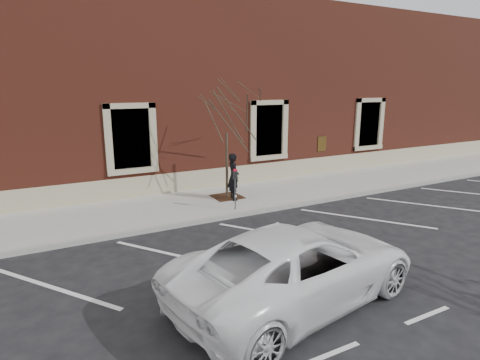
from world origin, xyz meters
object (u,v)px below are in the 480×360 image
man (234,177)px  white_truck (297,265)px  sapling (226,114)px  parking_meter (235,182)px

man → white_truck: (-2.07, -6.77, -0.25)m
man → sapling: sapling is taller
man → white_truck: size_ratio=0.31×
sapling → white_truck: (-2.01, -7.20, -2.51)m
man → white_truck: man is taller
man → white_truck: bearing=173.0°
man → sapling: bearing=18.3°
white_truck → parking_meter: bearing=-25.5°
sapling → man: bearing=-81.6°
white_truck → sapling: bearing=-25.7°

